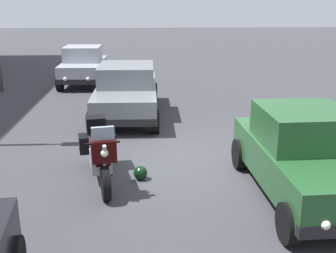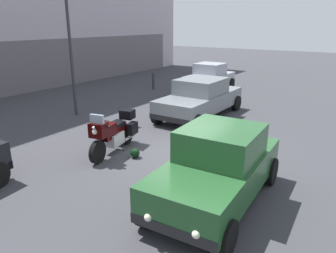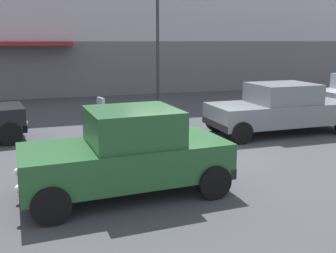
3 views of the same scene
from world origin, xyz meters
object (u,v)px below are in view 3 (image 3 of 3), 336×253
at_px(streetlamp_curbside, 159,37).
at_px(bollard_curbside, 284,92).
at_px(car_sedan_far, 281,108).
at_px(helmet, 135,145).
at_px(car_wagon_end, 128,153).
at_px(motorcycle, 128,122).

xyz_separation_m(streetlamp_curbside, bollard_curbside, (6.25, 0.68, -2.44)).
bearing_deg(car_sedan_far, streetlamp_curbside, 121.52).
distance_m(helmet, car_wagon_end, 3.16).
bearing_deg(helmet, car_sedan_far, 5.86).
relative_size(car_sedan_far, streetlamp_curbside, 0.94).
xyz_separation_m(motorcycle, helmet, (0.01, -0.78, -0.48)).
bearing_deg(bollard_curbside, streetlamp_curbside, -173.78).
relative_size(car_sedan_far, car_wagon_end, 1.16).
distance_m(motorcycle, helmet, 0.92).
bearing_deg(helmet, streetlamp_curbside, 65.62).
bearing_deg(motorcycle, streetlamp_curbside, -130.11).
height_order(motorcycle, bollard_curbside, motorcycle).
distance_m(helmet, streetlamp_curbside, 6.00).
bearing_deg(bollard_curbside, car_sedan_far, -125.83).
distance_m(helmet, bollard_curbside, 10.08).
bearing_deg(helmet, bollard_curbside, 33.12).
xyz_separation_m(helmet, car_sedan_far, (4.82, 0.49, 0.64)).
xyz_separation_m(car_sedan_far, car_wagon_end, (-5.69, -3.46, 0.03)).
bearing_deg(car_wagon_end, bollard_curbside, -140.50).
xyz_separation_m(helmet, car_wagon_end, (-0.87, -2.96, 0.67)).
xyz_separation_m(motorcycle, streetlamp_curbside, (2.20, 4.04, 2.35)).
bearing_deg(motorcycle, car_wagon_end, 65.52).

